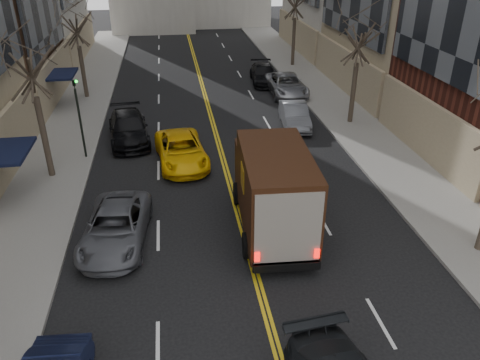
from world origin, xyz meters
The scene contains 15 objects.
sidewalk_left centered at (-9.00, 27.00, 0.07)m, with size 4.00×66.00×0.15m, color slate.
sidewalk_right centered at (9.00, 27.00, 0.07)m, with size 4.00×66.00×0.15m, color slate.
tree_lf_mid centered at (-8.80, 20.00, 6.60)m, with size 3.20×3.20×8.91m.
tree_lf_far centered at (-8.80, 33.00, 6.02)m, with size 3.20×3.20×8.12m.
tree_rt_mid centered at (8.80, 25.00, 6.17)m, with size 3.20×3.20×8.32m.
traffic_signal centered at (-7.39, 22.00, 2.82)m, with size 0.29×0.26×4.70m.
ups_truck centered at (1.20, 13.77, 1.86)m, with size 3.05×6.87×3.69m.
taxi centered at (-2.24, 20.72, 0.73)m, with size 2.43×5.28×1.47m, color yellow.
pedestrian centered at (2.05, 13.72, 0.93)m, with size 0.68×0.45×1.86m, color black.
parked_lf_c centered at (-5.10, 13.75, 0.71)m, with size 2.36×5.13×1.43m, color #53555C.
parked_lf_d centered at (-5.19, 24.28, 0.78)m, with size 2.19×5.40×1.57m, color black.
parked_lf_e centered at (-5.10, 24.38, 0.67)m, with size 1.58×3.93×1.34m, color #989B9F.
parked_rt_a centered at (5.10, 25.06, 0.73)m, with size 1.54×4.42×1.46m, color #55575E.
parked_rt_b centered at (6.16, 31.60, 0.77)m, with size 2.55×5.53×1.54m, color #A1A2A8.
parked_rt_c centered at (5.10, 35.02, 0.72)m, with size 2.03×4.98×1.45m, color black.
Camera 1 is at (-2.58, -2.22, 10.95)m, focal length 35.00 mm.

